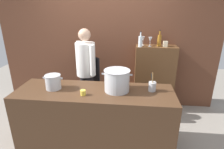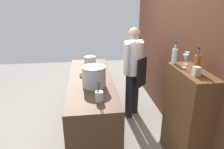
# 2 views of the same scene
# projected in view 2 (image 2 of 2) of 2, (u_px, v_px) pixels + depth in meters

# --- Properties ---
(ground_plane) EXTENTS (8.00, 8.00, 0.00)m
(ground_plane) POSITION_uv_depth(u_px,v_px,m) (93.00, 126.00, 3.61)
(ground_plane) COLOR gray
(brick_back_panel) EXTENTS (4.40, 0.10, 3.00)m
(brick_back_panel) POSITION_uv_depth(u_px,v_px,m) (177.00, 39.00, 3.26)
(brick_back_panel) COLOR brown
(brick_back_panel) RESTS_ON ground_plane
(prep_counter) EXTENTS (2.22, 0.70, 0.90)m
(prep_counter) POSITION_uv_depth(u_px,v_px,m) (92.00, 103.00, 3.45)
(prep_counter) COLOR #472D1C
(prep_counter) RESTS_ON ground_plane
(bar_cabinet) EXTENTS (0.76, 0.32, 1.31)m
(bar_cabinet) POSITION_uv_depth(u_px,v_px,m) (186.00, 119.00, 2.64)
(bar_cabinet) COLOR brown
(bar_cabinet) RESTS_ON ground_plane
(chef) EXTENTS (0.44, 0.44, 1.66)m
(chef) POSITION_uv_depth(u_px,v_px,m) (133.00, 67.00, 3.64)
(chef) COLOR black
(chef) RESTS_ON ground_plane
(stockpot_large) EXTENTS (0.42, 0.36, 0.30)m
(stockpot_large) POSITION_uv_depth(u_px,v_px,m) (94.00, 76.00, 2.96)
(stockpot_large) COLOR #B7BABF
(stockpot_large) RESTS_ON prep_counter
(stockpot_small) EXTENTS (0.28, 0.22, 0.20)m
(stockpot_small) POSITION_uv_depth(u_px,v_px,m) (90.00, 62.00, 3.81)
(stockpot_small) COLOR #B7BABF
(stockpot_small) RESTS_ON prep_counter
(utensil_crock) EXTENTS (0.10, 0.10, 0.28)m
(utensil_crock) POSITION_uv_depth(u_px,v_px,m) (99.00, 96.00, 2.54)
(utensil_crock) COLOR #B7BABF
(utensil_crock) RESTS_ON prep_counter
(butter_jar) EXTENTS (0.07, 0.07, 0.07)m
(butter_jar) POSITION_uv_depth(u_px,v_px,m) (82.00, 74.00, 3.38)
(butter_jar) COLOR yellow
(butter_jar) RESTS_ON prep_counter
(wine_bottle_amber) EXTENTS (0.07, 0.07, 0.29)m
(wine_bottle_amber) POSITION_uv_depth(u_px,v_px,m) (197.00, 63.00, 2.34)
(wine_bottle_amber) COLOR #8C5919
(wine_bottle_amber) RESTS_ON bar_cabinet
(wine_bottle_clear) EXTENTS (0.07, 0.07, 0.28)m
(wine_bottle_clear) POSITION_uv_depth(u_px,v_px,m) (175.00, 56.00, 2.65)
(wine_bottle_clear) COLOR silver
(wine_bottle_clear) RESTS_ON bar_cabinet
(wine_glass_wide) EXTENTS (0.06, 0.06, 0.17)m
(wine_glass_wide) POSITION_uv_depth(u_px,v_px,m) (187.00, 56.00, 2.61)
(wine_glass_wide) COLOR silver
(wine_glass_wide) RESTS_ON bar_cabinet
(wine_glass_tall) EXTENTS (0.07, 0.07, 0.17)m
(wine_glass_tall) POSITION_uv_depth(u_px,v_px,m) (185.00, 58.00, 2.48)
(wine_glass_tall) COLOR silver
(wine_glass_tall) RESTS_ON bar_cabinet
(spice_tin_cream) EXTENTS (0.08, 0.08, 0.10)m
(spice_tin_cream) POSITION_uv_depth(u_px,v_px,m) (197.00, 71.00, 2.25)
(spice_tin_cream) COLOR beige
(spice_tin_cream) RESTS_ON bar_cabinet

